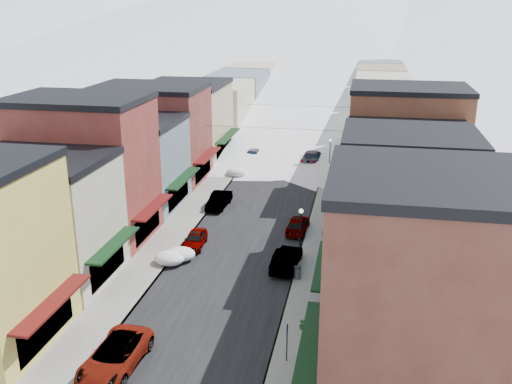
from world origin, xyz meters
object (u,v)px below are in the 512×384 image
at_px(car_silver_sedan, 195,239).
at_px(car_dark_hatch, 219,200).
at_px(car_white_suv, 115,356).
at_px(car_green_sedan, 286,259).
at_px(streetlamp_near, 301,228).
at_px(trash_can, 297,272).

relative_size(car_silver_sedan, car_dark_hatch, 0.87).
xyz_separation_m(car_white_suv, car_green_sedan, (7.80, 14.53, -0.01)).
relative_size(car_green_sedan, streetlamp_near, 1.11).
bearing_deg(trash_can, car_white_suv, -125.04).
height_order(car_green_sedan, streetlamp_near, streetlamp_near).
relative_size(car_white_suv, streetlamp_near, 1.34).
xyz_separation_m(car_silver_sedan, trash_can, (9.28, -4.53, -0.05)).
xyz_separation_m(car_dark_hatch, streetlamp_near, (9.50, -11.07, 2.12)).
bearing_deg(car_silver_sedan, car_green_sedan, -21.10).
relative_size(car_dark_hatch, car_green_sedan, 0.96).
bearing_deg(trash_can, streetlamp_near, 93.17).
bearing_deg(car_silver_sedan, streetlamp_near, -10.72).
xyz_separation_m(car_dark_hatch, car_green_sedan, (8.60, -12.51, 0.03)).
height_order(car_white_suv, car_green_sedan, car_white_suv).
bearing_deg(car_white_suv, car_silver_sedan, 93.61).
relative_size(car_dark_hatch, streetlamp_near, 1.06).
distance_m(car_silver_sedan, car_green_sedan, 8.62).
height_order(car_silver_sedan, streetlamp_near, streetlamp_near).
height_order(car_white_suv, car_silver_sedan, car_white_suv).
distance_m(car_dark_hatch, car_green_sedan, 15.18).
xyz_separation_m(car_silver_sedan, car_green_sedan, (8.20, -2.67, 0.11)).
xyz_separation_m(car_dark_hatch, trash_can, (9.68, -14.37, -0.12)).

